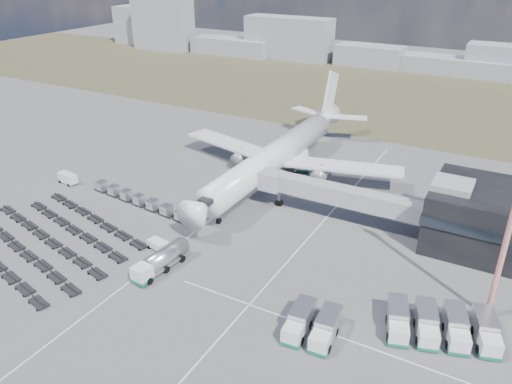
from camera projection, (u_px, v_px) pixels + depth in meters
The scene contains 15 objects.
ground at pixel (189, 247), 81.85m from camera, with size 420.00×420.00×0.00m, color #565659.
grass_strip at pixel (382, 94), 168.25m from camera, with size 420.00×90.00×0.01m, color #4C432D.
lane_markings at pixel (250, 254), 79.93m from camera, with size 47.12×110.00×0.01m.
jet_bridge at pixel (328, 192), 88.72m from camera, with size 30.30×3.80×7.05m.
airliner at pixel (279, 154), 104.97m from camera, with size 51.59×64.53×17.62m.
skyline at pixel (364, 48), 204.23m from camera, with size 293.23×26.69×24.30m.
fuel_tanker at pixel (161, 260), 75.33m from camera, with size 3.54×10.52×3.34m.
pushback_tug at pixel (158, 245), 80.98m from camera, with size 3.42×1.92×1.52m, color white.
utility_van at pixel (68, 178), 103.66m from camera, with size 4.24×1.92×2.27m, color white.
catering_truck at pixel (302, 161), 110.89m from camera, with size 5.25×7.21×3.06m.
service_trucks_near at pixel (312, 325), 62.59m from camera, with size 6.54×7.61×2.87m.
service_trucks_far at pixel (441, 325), 62.45m from camera, with size 14.69×10.85×2.92m.
uld_row at pixel (139, 200), 94.79m from camera, with size 24.45×4.27×1.89m.
baggage_dollies at pixel (46, 239), 83.44m from camera, with size 36.17×26.55×0.78m.
floodlight_mast at pixel (510, 227), 60.36m from camera, with size 2.62×2.12×27.44m.
Camera 1 is at (43.51, -55.48, 43.94)m, focal length 35.00 mm.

